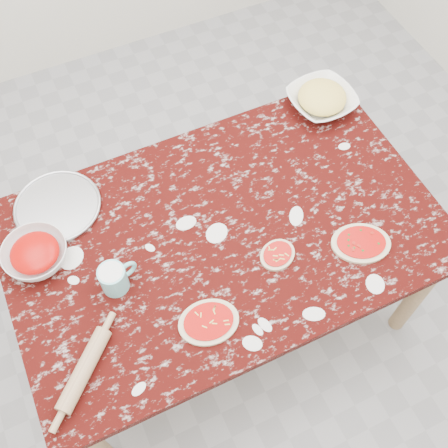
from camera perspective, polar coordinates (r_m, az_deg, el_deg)
ground at (r=2.67m, az=0.00°, el=-8.90°), size 4.00×4.00×0.00m
worktable at (r=2.07m, az=0.00°, el=-1.90°), size 1.60×1.00×0.75m
pizza_tray at (r=2.14m, az=-17.17°, el=1.74°), size 0.39×0.39×0.01m
sauce_bowl at (r=2.02m, az=-19.27°, el=-3.08°), size 0.23×0.23×0.07m
cheese_bowl at (r=2.39m, az=10.27°, el=12.74°), size 0.29×0.29×0.07m
flour_mug at (r=1.88m, az=-11.51°, el=-5.61°), size 0.14×0.10×0.11m
pizza_left at (r=1.84m, az=-1.63°, el=-10.32°), size 0.23×0.19×0.02m
pizza_mid at (r=1.95m, az=5.67°, el=-3.25°), size 0.17×0.15×0.02m
pizza_right at (r=2.03m, az=14.28°, el=-1.97°), size 0.26×0.23×0.02m
rolling_pin at (r=1.82m, az=-14.58°, el=-14.67°), size 0.24×0.23×0.06m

